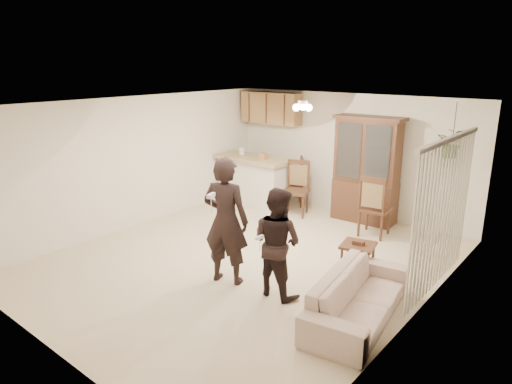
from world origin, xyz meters
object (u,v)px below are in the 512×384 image
Objects in this scene: child at (277,248)px; china_hutch at (366,171)px; adult at (226,223)px; chair_hutch_left at (292,192)px; chair_bar at (295,200)px; side_table at (357,260)px; chair_hutch_right at (374,218)px; sofa at (359,291)px.

china_hutch is at bearing -79.90° from child.
adult reaches higher than chair_hutch_left.
child is (0.79, 0.16, -0.22)m from adult.
chair_bar is (-1.73, 2.97, -0.36)m from child.
side_table is (1.08, -2.36, -0.77)m from china_hutch.
child is 3.59m from china_hutch.
chair_hutch_right is (0.52, -0.63, -0.72)m from china_hutch.
china_hutch reaches higher than chair_hutch_right.
chair_hutch_left is (-2.19, 3.48, -0.37)m from child.
side_table is 1.82m from chair_hutch_right.
child is 4.12m from chair_hutch_left.
side_table is 0.51× the size of chair_bar.
sofa is 1.04× the size of adult.
sofa is 4.05m from chair_bar.
chair_hutch_left is at bearing -55.05° from child.
chair_hutch_left is at bearing 179.72° from china_hutch.
adult is 2.05m from side_table.
child is at bearing 88.09° from sofa.
chair_hutch_left is (-0.45, 0.51, -0.01)m from chair_bar.
side_table is 0.52× the size of chair_hutch_left.
child is at bearing -80.65° from chair_bar.
chair_hutch_left is 0.95× the size of chair_hutch_right.
adult is 3.94m from chair_hutch_left.
child reaches higher than chair_hutch_left.
child is 2.35× the size of side_table.
adult is 3.13× the size of side_table.
sofa is 1.62× the size of chair_hutch_right.
chair_hutch_left is (-3.36, 3.34, -0.06)m from sofa.
china_hutch is at bearing 114.48° from side_table.
china_hutch is 1.82× the size of chair_hutch_right.
adult is at bearing -16.14° from chair_hutch_left.
adult is (-1.96, -0.30, 0.53)m from sofa.
sofa is at bearing 8.02° from chair_hutch_left.
china_hutch is 1.58m from chair_bar.
sofa is at bearing -62.18° from side_table.
chair_hutch_right is (0.07, 2.92, -0.35)m from child.
chair_bar is (-2.90, 2.83, -0.05)m from sofa.
side_table is at bearing 13.58° from chair_hutch_left.
chair_hutch_right is at bearing -88.51° from child.
china_hutch is at bearing 16.89° from sofa.
side_table is (-0.55, 1.04, -0.10)m from sofa.
chair_bar is (-2.35, 1.79, 0.05)m from side_table.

